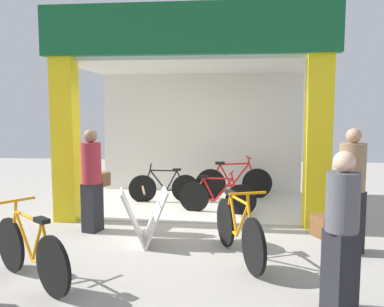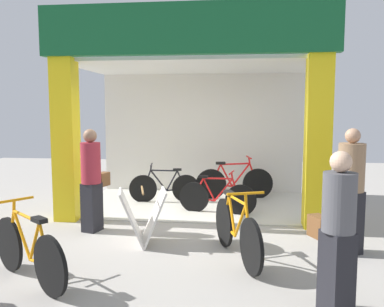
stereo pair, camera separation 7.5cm
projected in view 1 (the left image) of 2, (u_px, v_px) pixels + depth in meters
The scene contains 11 objects.
ground_plane at pixel (188, 223), 7.05m from camera, with size 17.45×17.45×0.00m, color #9E9991.
shop_facade at pixel (195, 111), 8.21m from camera, with size 4.93×3.13×3.69m.
bicycle_inside_0 at pixel (217, 197), 7.66m from camera, with size 1.48×0.41×0.82m.
bicycle_inside_1 at pixel (164, 187), 8.62m from camera, with size 1.49×0.41×0.83m.
bicycle_inside_2 at pixel (234, 182), 8.94m from camera, with size 1.70×0.47×0.95m.
bicycle_parked_0 at pixel (30, 252), 4.58m from camera, with size 1.38×1.05×0.93m.
bicycle_parked_1 at pixel (238, 230), 5.35m from camera, with size 0.65×1.67×0.97m.
sandwich_board_sign at pixel (144, 217), 5.92m from camera, with size 0.81×0.74×0.83m.
pedestrian_0 at pixel (351, 189), 5.52m from camera, with size 0.46×0.46×1.73m.
pedestrian_1 at pixel (340, 231), 3.89m from camera, with size 0.44×0.61×1.59m.
pedestrian_2 at pixel (92, 180), 6.53m from camera, with size 0.40×0.63×1.67m.
Camera 1 is at (0.77, -6.84, 1.97)m, focal length 37.86 mm.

